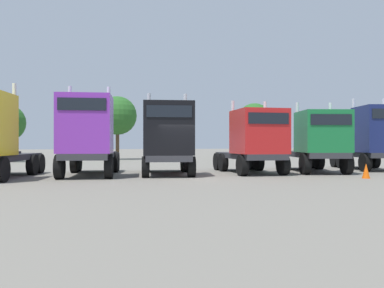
{
  "coord_description": "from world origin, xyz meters",
  "views": [
    {
      "loc": [
        -4.19,
        -17.8,
        1.62
      ],
      "look_at": [
        1.02,
        2.53,
        1.6
      ],
      "focal_mm": 36.38,
      "sensor_mm": 36.0,
      "label": 1
    }
  ],
  "objects_px": {
    "semi_truck_green": "(317,141)",
    "traffic_cone_near": "(366,171)",
    "semi_truck_purple": "(88,136)",
    "semi_truck_navy": "(375,137)",
    "semi_truck_black": "(168,138)",
    "semi_truck_red": "(255,140)"
  },
  "relations": [
    {
      "from": "semi_truck_black",
      "to": "semi_truck_green",
      "type": "height_order",
      "value": "semi_truck_black"
    },
    {
      "from": "semi_truck_purple",
      "to": "semi_truck_red",
      "type": "xyz_separation_m",
      "value": [
        8.61,
        -0.36,
        -0.2
      ]
    },
    {
      "from": "semi_truck_black",
      "to": "semi_truck_red",
      "type": "height_order",
      "value": "semi_truck_black"
    },
    {
      "from": "semi_truck_green",
      "to": "traffic_cone_near",
      "type": "height_order",
      "value": "semi_truck_green"
    },
    {
      "from": "semi_truck_purple",
      "to": "traffic_cone_near",
      "type": "relative_size",
      "value": 9.37
    },
    {
      "from": "semi_truck_purple",
      "to": "semi_truck_navy",
      "type": "distance_m",
      "value": 16.66
    },
    {
      "from": "semi_truck_green",
      "to": "semi_truck_purple",
      "type": "bearing_deg",
      "value": -79.42
    },
    {
      "from": "semi_truck_black",
      "to": "semi_truck_green",
      "type": "relative_size",
      "value": 0.88
    },
    {
      "from": "semi_truck_black",
      "to": "semi_truck_navy",
      "type": "height_order",
      "value": "semi_truck_navy"
    },
    {
      "from": "semi_truck_purple",
      "to": "semi_truck_green",
      "type": "distance_m",
      "value": 12.32
    },
    {
      "from": "semi_truck_navy",
      "to": "traffic_cone_near",
      "type": "height_order",
      "value": "semi_truck_navy"
    },
    {
      "from": "semi_truck_green",
      "to": "semi_truck_navy",
      "type": "bearing_deg",
      "value": 111.36
    },
    {
      "from": "semi_truck_black",
      "to": "semi_truck_navy",
      "type": "distance_m",
      "value": 12.76
    },
    {
      "from": "semi_truck_red",
      "to": "semi_truck_navy",
      "type": "height_order",
      "value": "semi_truck_navy"
    },
    {
      "from": "semi_truck_black",
      "to": "semi_truck_navy",
      "type": "xyz_separation_m",
      "value": [
        12.75,
        0.51,
        0.11
      ]
    },
    {
      "from": "semi_truck_green",
      "to": "semi_truck_navy",
      "type": "xyz_separation_m",
      "value": [
        4.35,
        0.67,
        0.23
      ]
    },
    {
      "from": "semi_truck_green",
      "to": "semi_truck_black",
      "type": "bearing_deg",
      "value": -78.53
    },
    {
      "from": "semi_truck_purple",
      "to": "semi_truck_red",
      "type": "height_order",
      "value": "semi_truck_purple"
    },
    {
      "from": "traffic_cone_near",
      "to": "semi_truck_black",
      "type": "bearing_deg",
      "value": 155.96
    },
    {
      "from": "semi_truck_purple",
      "to": "semi_truck_green",
      "type": "height_order",
      "value": "semi_truck_purple"
    },
    {
      "from": "semi_truck_green",
      "to": "semi_truck_navy",
      "type": "height_order",
      "value": "semi_truck_navy"
    },
    {
      "from": "semi_truck_green",
      "to": "traffic_cone_near",
      "type": "relative_size",
      "value": 9.64
    }
  ]
}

